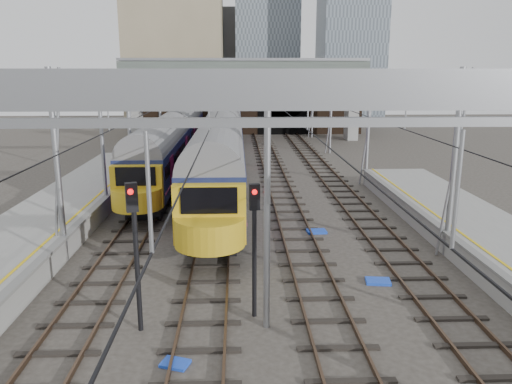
{
  "coord_description": "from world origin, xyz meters",
  "views": [
    {
      "loc": [
        -0.87,
        -12.22,
        7.82
      ],
      "look_at": [
        -0.02,
        10.11,
        2.4
      ],
      "focal_mm": 35.0,
      "sensor_mm": 36.0,
      "label": 1
    }
  ],
  "objects_px": {
    "train_second": "(174,140)",
    "signal_near_left": "(135,239)",
    "train_main": "(227,121)",
    "signal_near_centre": "(254,234)"
  },
  "relations": [
    {
      "from": "train_second",
      "to": "signal_near_left",
      "type": "bearing_deg",
      "value": -85.48
    },
    {
      "from": "train_main",
      "to": "signal_near_left",
      "type": "relative_size",
      "value": 14.81
    },
    {
      "from": "train_second",
      "to": "signal_near_centre",
      "type": "xyz_separation_m",
      "value": [
        5.64,
        -25.61,
        0.43
      ]
    },
    {
      "from": "train_main",
      "to": "train_second",
      "type": "bearing_deg",
      "value": -106.42
    },
    {
      "from": "signal_near_left",
      "to": "train_main",
      "type": "bearing_deg",
      "value": 66.94
    },
    {
      "from": "train_second",
      "to": "train_main",
      "type": "bearing_deg",
      "value": 73.58
    },
    {
      "from": "train_main",
      "to": "signal_near_centre",
      "type": "height_order",
      "value": "train_main"
    },
    {
      "from": "train_main",
      "to": "train_second",
      "type": "distance_m",
      "value": 14.15
    },
    {
      "from": "signal_near_centre",
      "to": "train_second",
      "type": "bearing_deg",
      "value": 91.87
    },
    {
      "from": "train_main",
      "to": "signal_near_left",
      "type": "xyz_separation_m",
      "value": [
        -1.91,
        -39.95,
        0.37
      ]
    }
  ]
}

